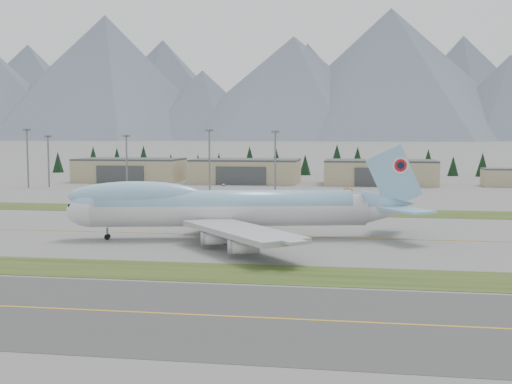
% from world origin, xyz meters
% --- Properties ---
extents(ground, '(7000.00, 7000.00, 0.00)m').
position_xyz_m(ground, '(0.00, 0.00, 0.00)').
color(ground, slate).
rests_on(ground, ground).
extents(grass_strip_near, '(400.00, 14.00, 0.08)m').
position_xyz_m(grass_strip_near, '(0.00, -38.00, 0.00)').
color(grass_strip_near, '#2A3E16').
rests_on(grass_strip_near, ground).
extents(grass_strip_far, '(400.00, 18.00, 0.08)m').
position_xyz_m(grass_strip_far, '(0.00, 45.00, 0.00)').
color(grass_strip_far, '#2A3E16').
rests_on(grass_strip_far, ground).
extents(asphalt_taxiway, '(400.00, 32.00, 0.04)m').
position_xyz_m(asphalt_taxiway, '(0.00, -62.00, 0.00)').
color(asphalt_taxiway, '#3C3C3C').
rests_on(asphalt_taxiway, ground).
extents(taxiway_line_main, '(400.00, 0.40, 0.02)m').
position_xyz_m(taxiway_line_main, '(0.00, 0.00, 0.00)').
color(taxiway_line_main, gold).
rests_on(taxiway_line_main, ground).
extents(taxiway_line_near, '(400.00, 0.40, 0.02)m').
position_xyz_m(taxiway_line_near, '(0.00, -62.00, 0.00)').
color(taxiway_line_near, gold).
rests_on(taxiway_line_near, ground).
extents(boeing_747_freighter, '(76.67, 64.58, 20.11)m').
position_xyz_m(boeing_747_freighter, '(7.67, -4.69, 6.63)').
color(boeing_747_freighter, silver).
rests_on(boeing_747_freighter, ground).
extents(hangar_left, '(48.00, 26.60, 10.80)m').
position_xyz_m(hangar_left, '(-70.00, 149.90, 5.39)').
color(hangar_left, tan).
rests_on(hangar_left, ground).
extents(hangar_center, '(48.00, 26.60, 10.80)m').
position_xyz_m(hangar_center, '(-15.00, 149.90, 5.39)').
color(hangar_center, tan).
rests_on(hangar_center, ground).
extents(hangar_right, '(48.00, 26.60, 10.80)m').
position_xyz_m(hangar_right, '(45.00, 149.90, 5.39)').
color(hangar_right, tan).
rests_on(hangar_right, ground).
extents(control_shed, '(14.00, 12.00, 7.60)m').
position_xyz_m(control_shed, '(95.00, 148.00, 3.80)').
color(control_shed, tan).
rests_on(control_shed, ground).
extents(floodlight_masts, '(201.29, 7.16, 24.25)m').
position_xyz_m(floodlight_masts, '(-27.94, 112.10, 16.10)').
color(floodlight_masts, slate).
rests_on(floodlight_masts, ground).
extents(service_vehicle_a, '(2.26, 3.44, 1.09)m').
position_xyz_m(service_vehicle_a, '(-21.24, 130.35, 0.00)').
color(service_vehicle_a, silver).
rests_on(service_vehicle_a, ground).
extents(service_vehicle_b, '(3.82, 1.77, 1.21)m').
position_xyz_m(service_vehicle_b, '(31.66, 116.18, 0.00)').
color(service_vehicle_b, gold).
rests_on(service_vehicle_b, ground).
extents(service_vehicle_c, '(1.92, 3.90, 1.09)m').
position_xyz_m(service_vehicle_c, '(50.63, 125.34, 0.00)').
color(service_vehicle_c, '#A6A6AB').
rests_on(service_vehicle_c, ground).
extents(conifer_belt, '(275.81, 15.26, 16.72)m').
position_xyz_m(conifer_belt, '(0.99, 212.47, 7.19)').
color(conifer_belt, black).
rests_on(conifer_belt, ground).
extents(mountain_ridge_front, '(4192.22, 1139.50, 487.76)m').
position_xyz_m(mountain_ridge_front, '(-85.55, 2230.51, 217.35)').
color(mountain_ridge_front, '#495361').
rests_on(mountain_ridge_front, ground).
extents(mountain_ridge_rear, '(4505.50, 1073.23, 536.62)m').
position_xyz_m(mountain_ridge_rear, '(297.46, 2900.00, 250.51)').
color(mountain_ridge_rear, '#495361').
rests_on(mountain_ridge_rear, ground).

